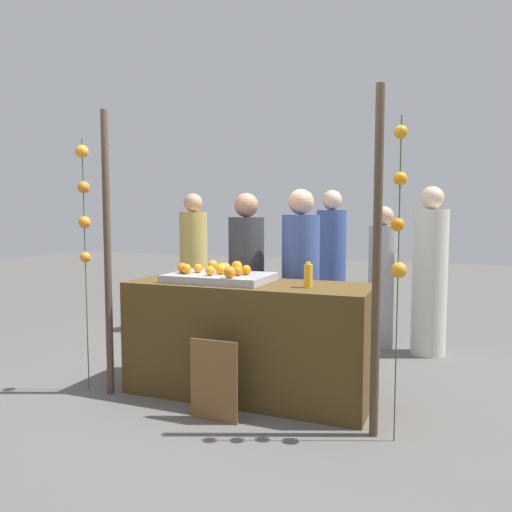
{
  "coord_description": "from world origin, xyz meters",
  "views": [
    {
      "loc": [
        1.47,
        -3.56,
        1.43
      ],
      "look_at": [
        0.0,
        0.15,
        1.09
      ],
      "focal_mm": 34.72,
      "sensor_mm": 36.0,
      "label": 1
    }
  ],
  "objects_px": {
    "juice_bottle": "(308,276)",
    "chalkboard_sign": "(214,381)",
    "orange_0": "(213,265)",
    "vendor_right": "(300,290)",
    "orange_1": "(198,268)",
    "vendor_left": "(246,288)",
    "stall_counter": "(249,339)"
  },
  "relations": [
    {
      "from": "orange_1",
      "to": "vendor_left",
      "type": "xyz_separation_m",
      "value": [
        0.19,
        0.58,
        -0.23
      ]
    },
    {
      "from": "orange_1",
      "to": "chalkboard_sign",
      "type": "distance_m",
      "value": 1.01
    },
    {
      "from": "stall_counter",
      "to": "vendor_left",
      "type": "height_order",
      "value": "vendor_left"
    },
    {
      "from": "stall_counter",
      "to": "vendor_right",
      "type": "relative_size",
      "value": 1.16
    },
    {
      "from": "orange_1",
      "to": "vendor_left",
      "type": "distance_m",
      "value": 0.65
    },
    {
      "from": "juice_bottle",
      "to": "vendor_left",
      "type": "xyz_separation_m",
      "value": [
        -0.77,
        0.66,
        -0.23
      ]
    },
    {
      "from": "orange_0",
      "to": "juice_bottle",
      "type": "bearing_deg",
      "value": -17.41
    },
    {
      "from": "vendor_left",
      "to": "vendor_right",
      "type": "distance_m",
      "value": 0.51
    },
    {
      "from": "orange_0",
      "to": "juice_bottle",
      "type": "xyz_separation_m",
      "value": [
        0.93,
        -0.29,
        -0.01
      ]
    },
    {
      "from": "vendor_left",
      "to": "chalkboard_sign",
      "type": "bearing_deg",
      "value": -78.23
    },
    {
      "from": "chalkboard_sign",
      "to": "vendor_left",
      "type": "distance_m",
      "value": 1.27
    },
    {
      "from": "chalkboard_sign",
      "to": "orange_0",
      "type": "bearing_deg",
      "value": 116.94
    },
    {
      "from": "chalkboard_sign",
      "to": "vendor_right",
      "type": "xyz_separation_m",
      "value": [
        0.27,
        1.16,
        0.49
      ]
    },
    {
      "from": "chalkboard_sign",
      "to": "vendor_right",
      "type": "height_order",
      "value": "vendor_right"
    },
    {
      "from": "orange_0",
      "to": "stall_counter",
      "type": "bearing_deg",
      "value": -26.73
    },
    {
      "from": "orange_1",
      "to": "juice_bottle",
      "type": "distance_m",
      "value": 0.96
    },
    {
      "from": "vendor_left",
      "to": "vendor_right",
      "type": "bearing_deg",
      "value": 1.07
    },
    {
      "from": "orange_1",
      "to": "vendor_left",
      "type": "relative_size",
      "value": 0.04
    },
    {
      "from": "stall_counter",
      "to": "vendor_right",
      "type": "distance_m",
      "value": 0.72
    },
    {
      "from": "orange_0",
      "to": "vendor_left",
      "type": "bearing_deg",
      "value": 67.23
    },
    {
      "from": "vendor_left",
      "to": "juice_bottle",
      "type": "bearing_deg",
      "value": -40.77
    },
    {
      "from": "stall_counter",
      "to": "orange_1",
      "type": "xyz_separation_m",
      "value": [
        -0.45,
        0.01,
        0.54
      ]
    },
    {
      "from": "stall_counter",
      "to": "juice_bottle",
      "type": "relative_size",
      "value": 10.12
    },
    {
      "from": "juice_bottle",
      "to": "orange_1",
      "type": "bearing_deg",
      "value": 175.04
    },
    {
      "from": "orange_0",
      "to": "vendor_right",
      "type": "xyz_separation_m",
      "value": [
        0.67,
        0.38,
        -0.23
      ]
    },
    {
      "from": "orange_0",
      "to": "juice_bottle",
      "type": "distance_m",
      "value": 0.97
    },
    {
      "from": "stall_counter",
      "to": "vendor_right",
      "type": "height_order",
      "value": "vendor_right"
    },
    {
      "from": "orange_0",
      "to": "juice_bottle",
      "type": "relative_size",
      "value": 0.46
    },
    {
      "from": "stall_counter",
      "to": "vendor_left",
      "type": "xyz_separation_m",
      "value": [
        -0.27,
        0.59,
        0.31
      ]
    },
    {
      "from": "orange_0",
      "to": "vendor_left",
      "type": "xyz_separation_m",
      "value": [
        0.16,
        0.37,
        -0.24
      ]
    },
    {
      "from": "juice_bottle",
      "to": "chalkboard_sign",
      "type": "height_order",
      "value": "juice_bottle"
    },
    {
      "from": "chalkboard_sign",
      "to": "vendor_left",
      "type": "height_order",
      "value": "vendor_left"
    }
  ]
}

